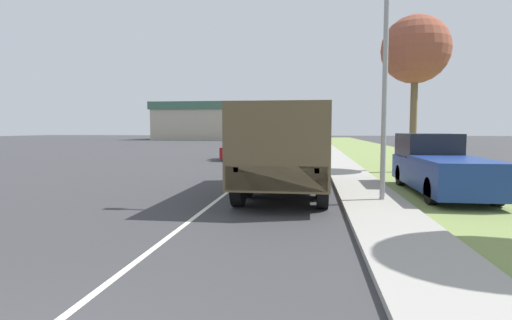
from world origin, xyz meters
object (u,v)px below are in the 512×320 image
object	(u,v)px
car_nearest_ahead	(240,149)
car_fourth_ahead	(282,138)
lamp_post	(378,44)
military_truck	(285,144)
car_second_ahead	(271,142)
pickup_truck	(438,166)
car_third_ahead	(277,139)
car_farthest_ahead	(288,136)

from	to	relation	value
car_nearest_ahead	car_fourth_ahead	distance (m)	37.24
car_fourth_ahead	lamp_post	xyz separation A→B (m)	(6.38, -52.97, 3.72)
military_truck	lamp_post	bearing A→B (deg)	-26.17
car_second_ahead	pickup_truck	distance (m)	30.35
car_fourth_ahead	car_third_ahead	bearing A→B (deg)	-91.29
military_truck	car_fourth_ahead	xyz separation A→B (m)	(-3.75, 51.68, -0.89)
car_second_ahead	car_farthest_ahead	world-z (taller)	car_farthest_ahead
car_third_ahead	car_farthest_ahead	world-z (taller)	car_farthest_ahead
military_truck	car_third_ahead	distance (m)	43.35
car_third_ahead	pickup_truck	xyz separation A→B (m)	(8.92, -42.28, 0.18)
car_nearest_ahead	military_truck	bearing A→B (deg)	-74.42
car_second_ahead	car_third_ahead	size ratio (longest dim) A/B	0.90
car_fourth_ahead	lamp_post	size ratio (longest dim) A/B	0.61
car_second_ahead	pickup_truck	size ratio (longest dim) A/B	0.74
car_farthest_ahead	lamp_post	bearing A→B (deg)	-84.82
car_farthest_ahead	lamp_post	xyz separation A→B (m)	(6.28, -69.26, 3.71)
car_nearest_ahead	pickup_truck	xyz separation A→B (m)	(9.00, -13.57, 0.17)
car_farthest_ahead	pickup_truck	bearing A→B (deg)	-82.68
military_truck	car_second_ahead	xyz separation A→B (m)	(-3.39, 30.05, -0.89)
car_nearest_ahead	car_third_ahead	world-z (taller)	car_nearest_ahead
car_second_ahead	car_farthest_ahead	bearing A→B (deg)	90.39
car_third_ahead	car_fourth_ahead	distance (m)	8.52
pickup_truck	car_second_ahead	bearing A→B (deg)	106.00
pickup_truck	lamp_post	bearing A→B (deg)	-137.28
military_truck	car_second_ahead	world-z (taller)	military_truck
pickup_truck	car_fourth_ahead	bearing A→B (deg)	99.75
car_farthest_ahead	pickup_truck	xyz separation A→B (m)	(8.62, -67.09, 0.17)
car_second_ahead	car_fourth_ahead	size ratio (longest dim) A/B	0.96
car_nearest_ahead	car_third_ahead	distance (m)	28.72
car_second_ahead	pickup_truck	world-z (taller)	pickup_truck
car_fourth_ahead	car_farthest_ahead	world-z (taller)	car_farthest_ahead
car_second_ahead	car_fourth_ahead	bearing A→B (deg)	90.95
lamp_post	car_second_ahead	bearing A→B (deg)	100.87
military_truck	pickup_truck	distance (m)	5.10
car_second_ahead	car_third_ahead	distance (m)	13.12
car_nearest_ahead	car_farthest_ahead	world-z (taller)	car_nearest_ahead
car_second_ahead	lamp_post	world-z (taller)	lamp_post
military_truck	car_third_ahead	world-z (taller)	military_truck
military_truck	lamp_post	distance (m)	4.08
car_third_ahead	car_farthest_ahead	size ratio (longest dim) A/B	1.06
lamp_post	pickup_truck	bearing A→B (deg)	42.72
car_nearest_ahead	car_third_ahead	size ratio (longest dim) A/B	0.94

